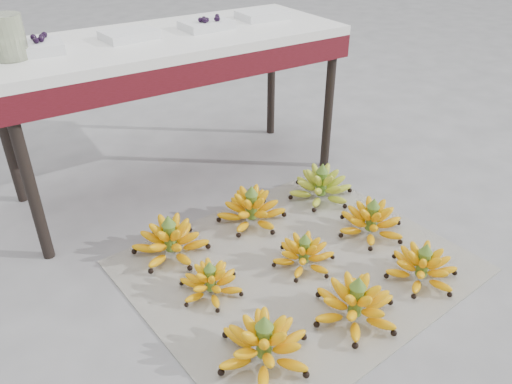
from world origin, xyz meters
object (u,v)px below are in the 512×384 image
bunch_front_center (356,304)px  bunch_front_right (422,267)px  bunch_mid_center (304,254)px  tray_far_right (262,15)px  tray_far_left (29,48)px  bunch_front_left (264,345)px  bunch_back_right (321,186)px  bunch_back_center (252,209)px  vendor_table (171,54)px  bunch_back_left (170,241)px  bunch_mid_left (211,282)px  tray_right (207,24)px  newspaper_mat (297,266)px  glass_jar (7,37)px  bunch_mid_right (371,221)px  tray_left (129,35)px

bunch_front_center → bunch_front_right: (0.36, 0.02, -0.01)m
bunch_mid_center → tray_far_right: (0.40, 0.92, 0.72)m
tray_far_right → tray_far_left: bearing=-179.0°
bunch_front_left → bunch_back_right: (0.78, 0.67, 0.00)m
bunch_front_right → bunch_back_center: 0.77m
bunch_back_right → vendor_table: bearing=114.9°
bunch_front_right → bunch_mid_center: (-0.33, 0.31, -0.01)m
bunch_back_left → bunch_front_right: bearing=-64.5°
bunch_back_center → bunch_mid_center: bearing=-102.4°
bunch_front_left → bunch_mid_left: bearing=96.7°
bunch_mid_left → tray_right: size_ratio=1.21×
newspaper_mat → vendor_table: 1.10m
bunch_back_center → tray_right: bearing=66.8°
bunch_back_center → glass_jar: bearing=133.8°
bunch_front_left → glass_jar: size_ratio=2.12×
bunch_mid_center → bunch_mid_right: 0.38m
newspaper_mat → bunch_front_center: bearing=-90.8°
bunch_mid_right → bunch_back_left: bearing=-179.6°
bunch_front_left → tray_left: size_ratio=1.46×
tray_far_right → glass_jar: (-1.17, -0.06, 0.06)m
newspaper_mat → bunch_back_left: bearing=138.6°
newspaper_mat → bunch_mid_center: 0.06m
bunch_back_center → glass_jar: 1.18m
bunch_mid_right → tray_far_left: 1.57m
bunch_front_center → bunch_back_right: bearing=39.2°
newspaper_mat → bunch_mid_right: 0.41m
bunch_mid_right → bunch_back_left: 0.87m
bunch_front_center → tray_far_right: size_ratio=1.67×
bunch_mid_center → bunch_back_center: (-0.01, 0.38, 0.01)m
bunch_front_left → bunch_back_center: (0.39, 0.68, -0.00)m
tray_far_left → bunch_mid_right: bearing=-39.4°
tray_right → bunch_front_right: bearing=-77.8°
bunch_mid_center → bunch_back_left: 0.55m
bunch_mid_center → glass_jar: bearing=108.2°
bunch_mid_left → tray_right: tray_right is taller
bunch_front_left → tray_far_right: (0.80, 1.23, 0.70)m
tray_right → tray_far_left: bearing=178.6°
bunch_mid_left → vendor_table: bearing=61.4°
bunch_back_center → tray_right: size_ratio=1.61×
vendor_table → glass_jar: (-0.66, -0.03, 0.17)m
newspaper_mat → tray_far_left: tray_far_left is taller
newspaper_mat → glass_jar: size_ratio=7.67×
bunch_mid_center → bunch_front_left: bearing=-166.0°
bunch_front_right → bunch_back_center: (-0.34, 0.69, 0.01)m
bunch_front_center → bunch_back_left: 0.79m
newspaper_mat → bunch_mid_left: 0.38m
bunch_back_right → tray_far_left: bearing=134.8°
bunch_front_center → bunch_mid_left: size_ratio=1.40×
newspaper_mat → tray_right: 1.17m
vendor_table → tray_right: (0.19, -0.00, 0.11)m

